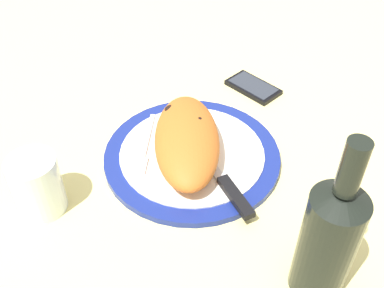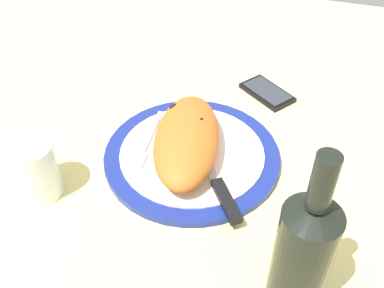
{
  "view_description": "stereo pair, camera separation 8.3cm",
  "coord_description": "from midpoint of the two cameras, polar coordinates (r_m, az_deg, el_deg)",
  "views": [
    {
      "loc": [
        60.78,
        9.33,
        59.3
      ],
      "look_at": [
        0.0,
        0.0,
        3.58
      ],
      "focal_mm": 43.11,
      "sensor_mm": 36.0,
      "label": 1
    },
    {
      "loc": [
        58.97,
        17.41,
        59.3
      ],
      "look_at": [
        0.0,
        0.0,
        3.58
      ],
      "focal_mm": 43.11,
      "sensor_mm": 36.0,
      "label": 2
    }
  ],
  "objects": [
    {
      "name": "water_glass",
      "position": [
        0.79,
        -21.41,
        -5.17
      ],
      "size": [
        7.92,
        7.92,
        10.4
      ],
      "color": "silver",
      "rests_on": "ground_plane"
    },
    {
      "name": "wine_bottle",
      "position": [
        0.62,
        12.83,
        -11.59
      ],
      "size": [
        7.44,
        7.44,
        27.32
      ],
      "color": "black",
      "rests_on": "ground_plane"
    },
    {
      "name": "plate",
      "position": [
        0.85,
        -2.8,
        -1.55
      ],
      "size": [
        32.34,
        32.34,
        1.58
      ],
      "color": "navy",
      "rests_on": "ground_plane"
    },
    {
      "name": "calzone",
      "position": [
        0.82,
        -3.53,
        0.36
      ],
      "size": [
        26.47,
        16.1,
        6.52
      ],
      "color": "#C16023",
      "rests_on": "plate"
    },
    {
      "name": "ground_plane",
      "position": [
        0.86,
        -2.75,
        -2.62
      ],
      "size": [
        150.0,
        150.0,
        3.0
      ],
      "primitive_type": "cube",
      "color": "#E5D684"
    },
    {
      "name": "smartphone",
      "position": [
        1.02,
        5.27,
        6.93
      ],
      "size": [
        11.96,
        12.98,
        1.16
      ],
      "color": "black",
      "rests_on": "ground_plane"
    },
    {
      "name": "fork",
      "position": [
        0.86,
        -8.62,
        -0.63
      ],
      "size": [
        16.45,
        2.6,
        0.4
      ],
      "color": "silver",
      "rests_on": "plate"
    },
    {
      "name": "knife",
      "position": [
        0.78,
        1.28,
        -5.27
      ],
      "size": [
        19.21,
        14.0,
        1.2
      ],
      "color": "silver",
      "rests_on": "plate"
    }
  ]
}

